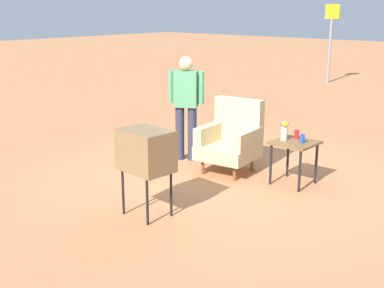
{
  "coord_description": "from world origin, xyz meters",
  "views": [
    {
      "loc": [
        4.38,
        -5.62,
        2.38
      ],
      "look_at": [
        0.17,
        -0.83,
        0.65
      ],
      "focal_mm": 47.59,
      "sensor_mm": 36.0,
      "label": 1
    }
  ],
  "objects_px": {
    "armchair": "(231,138)",
    "flower_vase": "(284,130)",
    "side_table": "(294,148)",
    "person_standing": "(186,102)",
    "road_sign": "(330,39)",
    "tv_on_stand": "(146,151)",
    "soda_can_red": "(297,134)",
    "soda_can_blue": "(302,138)"
  },
  "relations": [
    {
      "from": "side_table",
      "to": "flower_vase",
      "type": "distance_m",
      "value": 0.28
    },
    {
      "from": "side_table",
      "to": "soda_can_blue",
      "type": "height_order",
      "value": "soda_can_blue"
    },
    {
      "from": "flower_vase",
      "to": "road_sign",
      "type": "bearing_deg",
      "value": 113.34
    },
    {
      "from": "armchair",
      "to": "soda_can_red",
      "type": "relative_size",
      "value": 8.69
    },
    {
      "from": "tv_on_stand",
      "to": "armchair",
      "type": "bearing_deg",
      "value": 97.81
    },
    {
      "from": "person_standing",
      "to": "soda_can_red",
      "type": "height_order",
      "value": "person_standing"
    },
    {
      "from": "armchair",
      "to": "flower_vase",
      "type": "xyz_separation_m",
      "value": [
        0.85,
        0.06,
        0.25
      ]
    },
    {
      "from": "side_table",
      "to": "road_sign",
      "type": "height_order",
      "value": "road_sign"
    },
    {
      "from": "tv_on_stand",
      "to": "person_standing",
      "type": "relative_size",
      "value": 0.63
    },
    {
      "from": "armchair",
      "to": "tv_on_stand",
      "type": "xyz_separation_m",
      "value": [
        0.27,
        -1.99,
        0.28
      ]
    },
    {
      "from": "person_standing",
      "to": "soda_can_red",
      "type": "relative_size",
      "value": 13.44
    },
    {
      "from": "armchair",
      "to": "road_sign",
      "type": "relative_size",
      "value": 0.43
    },
    {
      "from": "person_standing",
      "to": "road_sign",
      "type": "distance_m",
      "value": 9.64
    },
    {
      "from": "person_standing",
      "to": "soda_can_blue",
      "type": "relative_size",
      "value": 13.44
    },
    {
      "from": "side_table",
      "to": "road_sign",
      "type": "xyz_separation_m",
      "value": [
        -4.16,
        9.26,
        0.86
      ]
    },
    {
      "from": "road_sign",
      "to": "soda_can_red",
      "type": "bearing_deg",
      "value": -65.78
    },
    {
      "from": "side_table",
      "to": "tv_on_stand",
      "type": "bearing_deg",
      "value": -109.24
    },
    {
      "from": "tv_on_stand",
      "to": "soda_can_red",
      "type": "relative_size",
      "value": 8.44
    },
    {
      "from": "tv_on_stand",
      "to": "soda_can_red",
      "type": "bearing_deg",
      "value": 73.72
    },
    {
      "from": "armchair",
      "to": "person_standing",
      "type": "height_order",
      "value": "person_standing"
    },
    {
      "from": "soda_can_blue",
      "to": "flower_vase",
      "type": "height_order",
      "value": "flower_vase"
    },
    {
      "from": "person_standing",
      "to": "road_sign",
      "type": "xyz_separation_m",
      "value": [
        -2.27,
        9.36,
        0.44
      ]
    },
    {
      "from": "person_standing",
      "to": "soda_can_red",
      "type": "bearing_deg",
      "value": 8.42
    },
    {
      "from": "tv_on_stand",
      "to": "road_sign",
      "type": "height_order",
      "value": "road_sign"
    },
    {
      "from": "armchair",
      "to": "side_table",
      "type": "relative_size",
      "value": 1.75
    },
    {
      "from": "side_table",
      "to": "tv_on_stand",
      "type": "relative_size",
      "value": 0.59
    },
    {
      "from": "soda_can_red",
      "to": "flower_vase",
      "type": "height_order",
      "value": "flower_vase"
    },
    {
      "from": "tv_on_stand",
      "to": "flower_vase",
      "type": "height_order",
      "value": "tv_on_stand"
    },
    {
      "from": "side_table",
      "to": "soda_can_red",
      "type": "relative_size",
      "value": 4.96
    },
    {
      "from": "armchair",
      "to": "person_standing",
      "type": "relative_size",
      "value": 0.65
    },
    {
      "from": "soda_can_blue",
      "to": "flower_vase",
      "type": "bearing_deg",
      "value": -171.55
    },
    {
      "from": "side_table",
      "to": "person_standing",
      "type": "bearing_deg",
      "value": -176.82
    },
    {
      "from": "soda_can_blue",
      "to": "side_table",
      "type": "bearing_deg",
      "value": -177.0
    },
    {
      "from": "tv_on_stand",
      "to": "soda_can_blue",
      "type": "relative_size",
      "value": 8.44
    },
    {
      "from": "armchair",
      "to": "soda_can_red",
      "type": "distance_m",
      "value": 0.98
    },
    {
      "from": "armchair",
      "to": "soda_can_red",
      "type": "height_order",
      "value": "armchair"
    },
    {
      "from": "person_standing",
      "to": "side_table",
      "type": "bearing_deg",
      "value": 3.18
    },
    {
      "from": "tv_on_stand",
      "to": "soda_can_red",
      "type": "xyz_separation_m",
      "value": [
        0.66,
        2.25,
        -0.12
      ]
    },
    {
      "from": "person_standing",
      "to": "road_sign",
      "type": "height_order",
      "value": "road_sign"
    },
    {
      "from": "armchair",
      "to": "tv_on_stand",
      "type": "relative_size",
      "value": 1.03
    },
    {
      "from": "side_table",
      "to": "soda_can_red",
      "type": "height_order",
      "value": "soda_can_red"
    },
    {
      "from": "tv_on_stand",
      "to": "flower_vase",
      "type": "distance_m",
      "value": 2.13
    }
  ]
}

